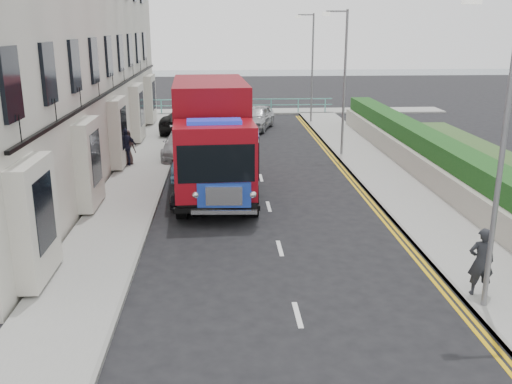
{
  "coord_description": "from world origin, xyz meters",
  "views": [
    {
      "loc": [
        -1.64,
        -13.5,
        6.31
      ],
      "look_at": [
        -0.63,
        3.15,
        1.4
      ],
      "focal_mm": 40.0,
      "sensor_mm": 36.0,
      "label": 1
    }
  ],
  "objects_px": {
    "bedford_lorry": "(227,174)",
    "pedestrian_east_near": "(481,262)",
    "lamp_mid": "(342,75)",
    "red_lorry": "(211,135)",
    "lamp_far": "(311,62)",
    "lamp_near": "(498,139)",
    "parked_car_front": "(197,183)"
  },
  "relations": [
    {
      "from": "lamp_near",
      "to": "red_lorry",
      "type": "height_order",
      "value": "lamp_near"
    },
    {
      "from": "bedford_lorry",
      "to": "pedestrian_east_near",
      "type": "relative_size",
      "value": 3.48
    },
    {
      "from": "parked_car_front",
      "to": "lamp_mid",
      "type": "bearing_deg",
      "value": 53.72
    },
    {
      "from": "lamp_near",
      "to": "red_lorry",
      "type": "bearing_deg",
      "value": 121.39
    },
    {
      "from": "lamp_near",
      "to": "bedford_lorry",
      "type": "xyz_separation_m",
      "value": [
        -5.68,
        8.0,
        -2.76
      ]
    },
    {
      "from": "lamp_mid",
      "to": "pedestrian_east_near",
      "type": "height_order",
      "value": "lamp_mid"
    },
    {
      "from": "lamp_mid",
      "to": "red_lorry",
      "type": "height_order",
      "value": "lamp_mid"
    },
    {
      "from": "lamp_mid",
      "to": "pedestrian_east_near",
      "type": "xyz_separation_m",
      "value": [
        0.22,
        -15.46,
        -3.04
      ]
    },
    {
      "from": "lamp_near",
      "to": "pedestrian_east_near",
      "type": "bearing_deg",
      "value": 67.65
    },
    {
      "from": "bedford_lorry",
      "to": "parked_car_front",
      "type": "bearing_deg",
      "value": 140.54
    },
    {
      "from": "lamp_far",
      "to": "lamp_mid",
      "type": "bearing_deg",
      "value": -90.0
    },
    {
      "from": "lamp_far",
      "to": "bedford_lorry",
      "type": "relative_size",
      "value": 1.21
    },
    {
      "from": "lamp_far",
      "to": "bedford_lorry",
      "type": "bearing_deg",
      "value": -107.51
    },
    {
      "from": "lamp_near",
      "to": "red_lorry",
      "type": "relative_size",
      "value": 0.86
    },
    {
      "from": "lamp_far",
      "to": "pedestrian_east_near",
      "type": "relative_size",
      "value": 4.19
    },
    {
      "from": "lamp_far",
      "to": "bedford_lorry",
      "type": "height_order",
      "value": "lamp_far"
    },
    {
      "from": "bedford_lorry",
      "to": "pedestrian_east_near",
      "type": "xyz_separation_m",
      "value": [
        5.9,
        -7.46,
        -0.29
      ]
    },
    {
      "from": "lamp_mid",
      "to": "lamp_far",
      "type": "distance_m",
      "value": 10.0
    },
    {
      "from": "lamp_near",
      "to": "lamp_mid",
      "type": "distance_m",
      "value": 16.0
    },
    {
      "from": "parked_car_front",
      "to": "pedestrian_east_near",
      "type": "bearing_deg",
      "value": -42.59
    },
    {
      "from": "red_lorry",
      "to": "parked_car_front",
      "type": "relative_size",
      "value": 2.19
    },
    {
      "from": "lamp_far",
      "to": "parked_car_front",
      "type": "relative_size",
      "value": 1.87
    },
    {
      "from": "bedford_lorry",
      "to": "pedestrian_east_near",
      "type": "height_order",
      "value": "bedford_lorry"
    },
    {
      "from": "lamp_near",
      "to": "bedford_lorry",
      "type": "height_order",
      "value": "lamp_near"
    },
    {
      "from": "lamp_far",
      "to": "lamp_near",
      "type": "bearing_deg",
      "value": -90.0
    },
    {
      "from": "red_lorry",
      "to": "pedestrian_east_near",
      "type": "xyz_separation_m",
      "value": [
        6.45,
        -9.67,
        -1.29
      ]
    },
    {
      "from": "lamp_near",
      "to": "pedestrian_east_near",
      "type": "height_order",
      "value": "lamp_near"
    },
    {
      "from": "bedford_lorry",
      "to": "lamp_mid",
      "type": "bearing_deg",
      "value": 57.35
    },
    {
      "from": "bedford_lorry",
      "to": "red_lorry",
      "type": "bearing_deg",
      "value": 106.7
    },
    {
      "from": "lamp_near",
      "to": "pedestrian_east_near",
      "type": "distance_m",
      "value": 3.1
    },
    {
      "from": "lamp_near",
      "to": "red_lorry",
      "type": "distance_m",
      "value": 12.08
    },
    {
      "from": "parked_car_front",
      "to": "pedestrian_east_near",
      "type": "relative_size",
      "value": 2.24
    }
  ]
}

